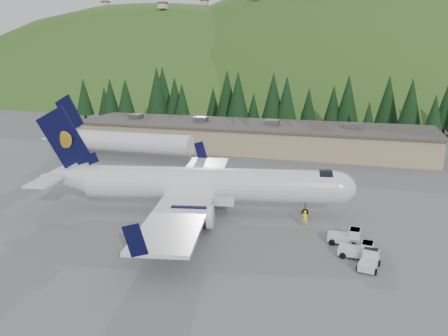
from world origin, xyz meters
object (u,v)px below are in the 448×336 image
airliner (200,185)px  ramp_worker (305,219)px  second_airliner (119,141)px  baggage_tug_a (359,250)px  baggage_tug_b (347,237)px  terminal_building (248,136)px  baggage_tug_c (369,260)px

airliner → ramp_worker: airliner is taller
second_airliner → baggage_tug_a: second_airliner is taller
second_airliner → ramp_worker: 43.27m
airliner → baggage_tug_a: airliner is taller
airliner → baggage_tug_b: size_ratio=11.96×
terminal_building → baggage_tug_a: bearing=-64.0°
terminal_building → baggage_tug_c: bearing=-63.9°
terminal_building → baggage_tug_b: bearing=-63.7°
airliner → terminal_building: size_ratio=0.53×
airliner → baggage_tug_b: airliner is taller
baggage_tug_a → terminal_building: bearing=122.1°
baggage_tug_b → terminal_building: bearing=119.6°
baggage_tug_a → baggage_tug_b: bearing=118.1°
baggage_tug_a → second_airliner: bearing=151.1°
baggage_tug_c → ramp_worker: 10.33m
airliner → second_airliner: bearing=125.2°
baggage_tug_a → baggage_tug_c: size_ratio=1.06×
baggage_tug_a → terminal_building: 50.64m
baggage_tug_a → terminal_building: size_ratio=0.04×
baggage_tug_b → baggage_tug_c: size_ratio=1.05×
ramp_worker → baggage_tug_a: bearing=136.5°
second_airliner → baggage_tug_c: second_airliner is taller
baggage_tug_c → ramp_worker: bearing=50.4°
airliner → baggage_tug_b: 17.85m
airliner → baggage_tug_a: 19.83m
second_airliner → baggage_tug_c: 53.21m
second_airliner → baggage_tug_b: (40.96, -26.57, -2.59)m
second_airliner → baggage_tug_b: size_ratio=8.76×
baggage_tug_a → baggage_tug_b: size_ratio=1.01×
second_airliner → baggage_tug_a: (42.12, -29.47, -2.60)m
terminal_building → ramp_worker: (16.49, -39.27, -1.69)m
airliner → ramp_worker: 12.83m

